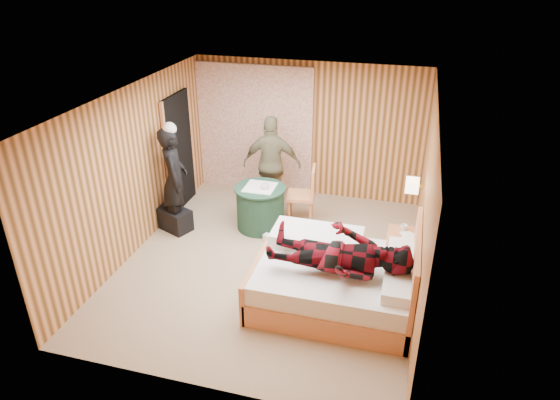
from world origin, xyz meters
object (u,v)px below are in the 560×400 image
(wall_lamp, at_px, (412,185))
(round_table, at_px, (260,207))
(woman_standing, at_px, (175,179))
(man_at_table, at_px, (272,164))
(chair_far, at_px, (271,182))
(chair_near, at_px, (306,191))
(duffel_bag, at_px, (173,218))
(nightstand, at_px, (401,252))
(man_on_bed, at_px, (340,245))
(bed, at_px, (338,279))

(wall_lamp, xyz_separation_m, round_table, (-2.37, 0.51, -0.92))
(woman_standing, xyz_separation_m, man_at_table, (1.33, 1.07, -0.02))
(chair_far, xyz_separation_m, man_at_table, (0.01, 0.04, 0.32))
(chair_near, relative_size, duffel_bag, 1.56)
(wall_lamp, xyz_separation_m, chair_near, (-1.69, 0.91, -0.72))
(nightstand, bearing_deg, man_on_bed, -122.46)
(nightstand, distance_m, chair_near, 1.98)
(bed, distance_m, chair_near, 2.19)
(man_on_bed, bearing_deg, woman_standing, 153.39)
(chair_far, bearing_deg, man_at_table, 64.29)
(man_on_bed, bearing_deg, chair_far, 122.78)
(chair_far, distance_m, duffel_bag, 1.80)
(round_table, bearing_deg, man_at_table, 90.00)
(man_on_bed, bearing_deg, round_table, 131.12)
(nightstand, relative_size, duffel_bag, 0.95)
(round_table, relative_size, chair_near, 0.84)
(round_table, xyz_separation_m, man_on_bed, (1.60, -1.83, 0.62))
(bed, bearing_deg, nightstand, 50.44)
(wall_lamp, relative_size, chair_far, 0.28)
(round_table, bearing_deg, chair_far, 90.99)
(bed, xyz_separation_m, man_at_table, (-1.57, 2.30, 0.54))
(round_table, xyz_separation_m, woman_standing, (-1.33, -0.36, 0.50))
(man_at_table, bearing_deg, woman_standing, 31.01)
(chair_near, relative_size, man_on_bed, 0.57)
(wall_lamp, relative_size, duffel_bag, 0.41)
(woman_standing, bearing_deg, chair_far, -76.83)
(wall_lamp, relative_size, woman_standing, 0.15)
(round_table, distance_m, man_at_table, 0.86)
(nightstand, bearing_deg, round_table, 163.68)
(round_table, height_order, woman_standing, woman_standing)
(round_table, xyz_separation_m, duffel_bag, (-1.40, -0.42, -0.19))
(wall_lamp, bearing_deg, chair_far, 153.60)
(chair_near, xyz_separation_m, woman_standing, (-2.01, -0.75, 0.30))
(round_table, distance_m, chair_near, 0.81)
(duffel_bag, bearing_deg, man_at_table, 61.97)
(nightstand, bearing_deg, chair_near, 146.83)
(nightstand, relative_size, round_table, 0.73)
(bed, height_order, man_at_table, man_at_table)
(bed, xyz_separation_m, duffel_bag, (-2.97, 1.18, -0.14))
(chair_far, height_order, woman_standing, woman_standing)
(chair_near, bearing_deg, woman_standing, -77.81)
(chair_near, distance_m, woman_standing, 2.17)
(chair_near, relative_size, woman_standing, 0.57)
(duffel_bag, relative_size, man_on_bed, 0.36)
(round_table, distance_m, woman_standing, 1.47)
(duffel_bag, height_order, man_on_bed, man_on_bed)
(bed, bearing_deg, chair_near, 113.93)
(nightstand, xyz_separation_m, round_table, (-2.33, 0.68, 0.07))
(man_at_table, bearing_deg, man_on_bed, 114.46)
(man_at_table, bearing_deg, round_table, 82.25)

